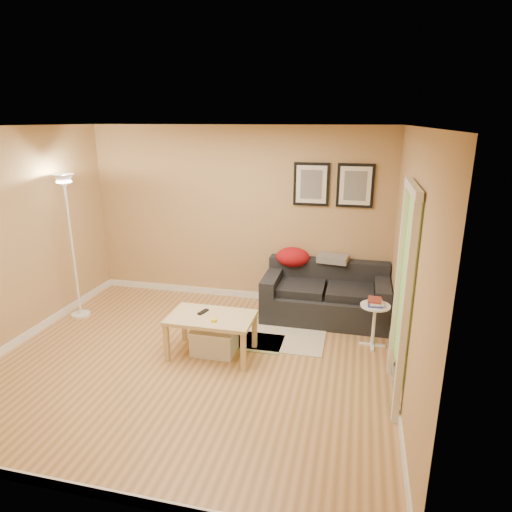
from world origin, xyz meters
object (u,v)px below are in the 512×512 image
sofa (326,293)px  storage_bin (214,340)px  coffee_table (212,335)px  side_table (374,326)px  book_stack (375,302)px  floor_lamp (73,252)px

sofa → storage_bin: bearing=-132.8°
coffee_table → storage_bin: coffee_table is taller
storage_bin → side_table: 1.93m
book_stack → floor_lamp: (-4.02, -0.06, 0.37)m
storage_bin → coffee_table: bearing=-110.9°
coffee_table → storage_bin: (0.02, 0.04, -0.09)m
storage_bin → floor_lamp: bearing=165.6°
side_table → book_stack: bearing=107.7°
coffee_table → side_table: (1.85, 0.65, 0.03)m
storage_bin → book_stack: book_stack is taller
side_table → floor_lamp: (-4.02, -0.05, 0.68)m
storage_bin → side_table: (1.83, 0.61, 0.11)m
sofa → book_stack: size_ratio=7.47×
sofa → floor_lamp: bearing=-167.8°
sofa → side_table: (0.64, -0.68, -0.10)m
coffee_table → side_table: side_table is taller
book_stack → sofa: bearing=142.2°
storage_bin → book_stack: 1.98m
side_table → book_stack: book_stack is taller
coffee_table → floor_lamp: (-2.17, 0.60, 0.70)m
book_stack → side_table: bearing=-63.5°
storage_bin → sofa: bearing=47.2°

